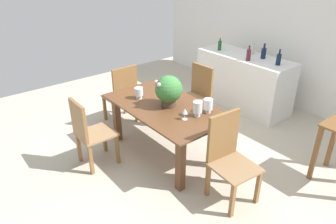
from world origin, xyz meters
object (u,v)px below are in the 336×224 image
at_px(crystal_vase_left, 198,107).
at_px(wine_bottle_green, 264,53).
at_px(chair_head_end, 123,93).
at_px(wine_bottle_amber, 249,55).
at_px(chair_foot_end, 228,154).
at_px(wine_bottle_tall, 252,49).
at_px(kitchen_counter, 243,81).
at_px(crystal_vase_center_near, 139,92).
at_px(wine_bottle_clear, 220,45).
at_px(wine_glass, 185,112).
at_px(dining_table, 166,115).
at_px(chair_near_left, 88,131).
at_px(crystal_vase_right, 208,104).
at_px(flower_centerpiece, 169,90).
at_px(wine_bottle_dark, 279,59).
at_px(chair_far_left, 197,92).

height_order(crystal_vase_left, wine_bottle_green, wine_bottle_green).
height_order(chair_head_end, wine_bottle_amber, wine_bottle_amber).
bearing_deg(chair_head_end, chair_foot_end, 90.24).
bearing_deg(wine_bottle_tall, kitchen_counter, -91.64).
bearing_deg(crystal_vase_center_near, wine_bottle_clear, 102.64).
height_order(chair_head_end, wine_glass, chair_head_end).
bearing_deg(wine_bottle_green, kitchen_counter, -160.56).
relative_size(dining_table, chair_head_end, 1.71).
bearing_deg(crystal_vase_center_near, wine_bottle_tall, 88.41).
bearing_deg(kitchen_counter, chair_near_left, -90.64).
distance_m(chair_foot_end, crystal_vase_right, 0.74).
relative_size(flower_centerpiece, wine_bottle_clear, 1.91).
height_order(dining_table, chair_foot_end, chair_foot_end).
distance_m(chair_near_left, wine_bottle_amber, 2.92).
bearing_deg(crystal_vase_left, wine_bottle_amber, 109.78).
bearing_deg(wine_glass, chair_near_left, -132.95).
distance_m(chair_foot_end, wine_glass, 0.72).
relative_size(chair_near_left, wine_bottle_amber, 3.74).
xyz_separation_m(chair_foot_end, wine_bottle_dark, (-0.82, 2.07, 0.48)).
height_order(dining_table, chair_far_left, chair_far_left).
xyz_separation_m(chair_head_end, wine_glass, (1.57, -0.06, 0.30)).
relative_size(wine_bottle_green, wine_bottle_clear, 1.17).
distance_m(kitchen_counter, wine_bottle_clear, 0.79).
relative_size(dining_table, wine_bottle_amber, 6.67).
height_order(chair_near_left, chair_foot_end, chair_foot_end).
bearing_deg(kitchen_counter, flower_centerpiece, -79.40).
height_order(crystal_vase_left, crystal_vase_center_near, crystal_vase_left).
height_order(wine_bottle_tall, wine_bottle_dark, wine_bottle_dark).
distance_m(flower_centerpiece, wine_bottle_dark, 2.08).
bearing_deg(crystal_vase_left, dining_table, -165.77).
height_order(chair_near_left, crystal_vase_center_near, chair_near_left).
bearing_deg(dining_table, chair_head_end, 180.00).
bearing_deg(flower_centerpiece, crystal_vase_right, 30.27).
relative_size(kitchen_counter, wine_bottle_dark, 6.76).
bearing_deg(chair_foot_end, flower_centerpiece, 94.94).
bearing_deg(flower_centerpiece, wine_bottle_tall, 99.81).
bearing_deg(wine_bottle_tall, wine_bottle_dark, -13.42).
height_order(kitchen_counter, wine_bottle_green, wine_bottle_green).
height_order(chair_foot_end, wine_bottle_dark, wine_bottle_dark).
distance_m(crystal_vase_right, wine_bottle_green, 1.99).
xyz_separation_m(chair_foot_end, flower_centerpiece, (-1.08, 0.01, 0.41)).
xyz_separation_m(crystal_vase_left, crystal_vase_right, (0.01, 0.17, -0.01)).
bearing_deg(chair_far_left, wine_glass, -52.32).
bearing_deg(chair_foot_end, dining_table, 96.17).
xyz_separation_m(chair_near_left, crystal_vase_center_near, (-0.03, 0.81, 0.31)).
bearing_deg(crystal_vase_left, flower_centerpiece, -167.54).
distance_m(chair_foot_end, wine_bottle_dark, 2.28).
bearing_deg(crystal_vase_right, crystal_vase_left, -94.95).
bearing_deg(wine_bottle_green, crystal_vase_right, -73.37).
bearing_deg(kitchen_counter, dining_table, -80.42).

